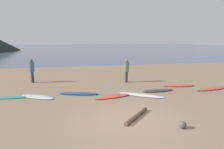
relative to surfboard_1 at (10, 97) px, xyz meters
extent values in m
cube|color=#8C7559|center=(5.16, 5.94, -0.13)|extent=(120.00, 120.00, 0.20)
cube|color=#475B6B|center=(5.16, 61.53, -0.03)|extent=(140.00, 100.00, 0.01)
ellipsoid|color=teal|center=(0.00, 0.00, 0.00)|extent=(2.25, 0.60, 0.06)
ellipsoid|color=silver|center=(1.38, -0.22, 0.01)|extent=(2.01, 1.54, 0.08)
ellipsoid|color=#1E479E|center=(3.52, -0.06, 0.02)|extent=(2.27, 1.11, 0.10)
ellipsoid|color=#D84C38|center=(5.25, -0.96, 0.01)|extent=(2.08, 1.04, 0.09)
ellipsoid|color=white|center=(6.83, -1.00, 0.00)|extent=(2.38, 1.86, 0.07)
ellipsoid|color=#333338|center=(8.14, -0.35, 0.01)|extent=(1.95, 0.64, 0.09)
ellipsoid|color=#D84C38|center=(9.98, 0.54, 0.01)|extent=(2.19, 0.84, 0.09)
ellipsoid|color=#D84C38|center=(11.59, -0.62, 0.02)|extent=(2.57, 0.97, 0.10)
cylinder|color=#2D2D38|center=(0.47, 3.62, 0.36)|extent=(0.19, 0.19, 0.78)
cylinder|color=teal|center=(0.47, 3.62, 1.08)|extent=(0.34, 0.34, 0.67)
sphere|color=brown|center=(0.47, 3.62, 1.53)|extent=(0.22, 0.22, 0.22)
cylinder|color=#2D2D38|center=(6.98, 2.37, 0.35)|extent=(0.18, 0.18, 0.77)
cylinder|color=#4C7A4C|center=(6.98, 2.37, 1.08)|extent=(0.34, 0.34, 0.67)
sphere|color=#936B4C|center=(6.98, 2.37, 1.52)|extent=(0.22, 0.22, 0.22)
cylinder|color=brown|center=(5.60, -3.81, 0.05)|extent=(1.36, 1.41, 0.16)
sphere|color=#554C51|center=(6.85, -5.01, 0.09)|extent=(0.25, 0.25, 0.25)
camera|label=1|loc=(3.20, -10.58, 2.97)|focal=31.03mm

